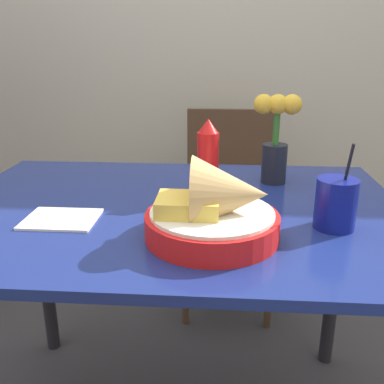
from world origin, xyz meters
name	(u,v)px	position (x,y,z in m)	size (l,w,h in m)	color
wall_window	(201,20)	(0.00, 1.30, 1.30)	(7.00, 0.06, 2.60)	#B7B2A3
dining_table	(174,241)	(0.00, 0.00, 0.67)	(1.22, 0.85, 0.78)	navy
chair_far_window	(229,190)	(0.16, 0.84, 0.54)	(0.40, 0.40, 0.90)	#473323
food_basket	(218,211)	(0.12, -0.19, 0.84)	(0.30, 0.30, 0.19)	red
ketchup_bottle	(208,160)	(0.09, 0.08, 0.88)	(0.06, 0.06, 0.22)	red
drink_cup	(336,205)	(0.39, -0.11, 0.83)	(0.09, 0.09, 0.21)	navy
flower_vase	(276,136)	(0.29, 0.23, 0.92)	(0.14, 0.08, 0.27)	black
napkin	(61,219)	(-0.26, -0.12, 0.78)	(0.17, 0.14, 0.01)	white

